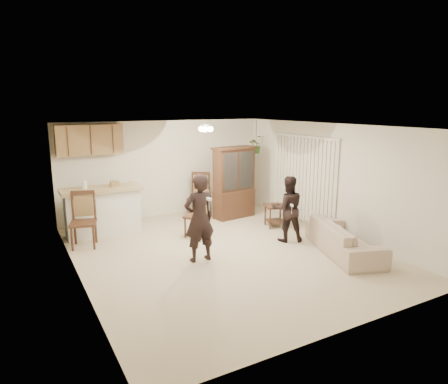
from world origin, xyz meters
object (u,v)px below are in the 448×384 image
child (288,211)px  china_hutch (234,183)px  sofa (344,235)px  chair_hutch_left (199,205)px  chair_bar (84,232)px  adult (199,215)px  side_table (275,216)px  chair_hutch_right (197,223)px

child → china_hutch: bearing=-64.2°
sofa → chair_hutch_left: chair_hutch_left is taller
sofa → child: size_ratio=1.39×
child → china_hutch: china_hutch is taller
chair_bar → sofa: bearing=-15.7°
adult → chair_hutch_left: adult is taller
side_table → chair_bar: bearing=169.9°
child → chair_hutch_left: (-0.87, 2.62, -0.35)m
sofa → child: (-0.53, 1.14, 0.31)m
side_table → chair_hutch_left: (-1.26, 1.66, 0.05)m
adult → chair_hutch_left: 3.07m
china_hutch → chair_hutch_right: china_hutch is taller
adult → chair_hutch_left: size_ratio=1.54×
adult → side_table: bearing=-158.8°
sofa → side_table: bearing=23.3°
adult → child: size_ratio=1.33×
china_hutch → side_table: 1.45m
side_table → chair_hutch_left: bearing=127.1°
sofa → chair_hutch_left: 4.01m
chair_hutch_right → sofa: bearing=93.7°
chair_hutch_left → adult: bearing=-75.3°
china_hutch → chair_bar: size_ratio=1.60×
adult → chair_bar: 2.62m
chair_bar → chair_hutch_left: bearing=33.5°
chair_hutch_left → chair_hutch_right: chair_hutch_left is taller
sofa → chair_hutch_right: 3.17m
adult → child: (2.14, 0.11, -0.22)m
chair_bar → chair_hutch_right: (2.34, -0.50, -0.03)m
side_table → adult: bearing=-157.1°
china_hutch → chair_hutch_right: 1.90m
chair_hutch_right → chair_bar: bearing=-50.1°
adult → side_table: adult is taller
adult → china_hutch: bearing=-133.9°
china_hutch → chair_bar: 3.93m
sofa → side_table: (-0.14, 2.10, -0.09)m
china_hutch → chair_bar: bearing=179.2°
side_table → chair_hutch_left: 2.08m
child → china_hutch: size_ratio=0.73×
sofa → chair_hutch_right: (-2.11, 2.36, -0.07)m
child → china_hutch: 2.20m
china_hutch → chair_bar: china_hutch is taller
sofa → chair_hutch_right: bearing=61.2°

